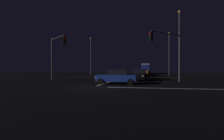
{
  "coord_description": "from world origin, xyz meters",
  "views": [
    {
      "loc": [
        4.97,
        -17.43,
        1.72
      ],
      "look_at": [
        -0.58,
        11.78,
        1.43
      ],
      "focal_mm": 32.06,
      "sensor_mm": 36.0,
      "label": 1
    }
  ],
  "objects": [
    {
      "name": "sedan_orange",
      "position": [
        3.62,
        33.52,
        0.8
      ],
      "size": [
        2.02,
        4.33,
        1.57
      ],
      "color": "#C66014",
      "rests_on": "ground"
    },
    {
      "name": "sedan_silver",
      "position": [
        3.22,
        22.14,
        0.8
      ],
      "size": [
        2.02,
        4.33,
        1.57
      ],
      "color": "#B7B7BC",
      "rests_on": "ground"
    },
    {
      "name": "centre_line_ns",
      "position": [
        0.0,
        19.78,
        0.0
      ],
      "size": [
        22.0,
        0.15,
        0.01
      ],
      "color": "yellow",
      "rests_on": "ground"
    },
    {
      "name": "streetlamp_left_far",
      "position": [
        -9.28,
        29.78,
        5.3
      ],
      "size": [
        0.44,
        0.44,
        9.22
      ],
      "color": "#424247",
      "rests_on": "ground"
    },
    {
      "name": "streetlamp_right_near",
      "position": [
        9.28,
        13.78,
        5.87
      ],
      "size": [
        0.44,
        0.44,
        10.32
      ],
      "color": "#424247",
      "rests_on": "ground"
    },
    {
      "name": "stop_line_north",
      "position": [
        0.0,
        8.18,
        0.0
      ],
      "size": [
        0.35,
        14.0,
        0.01
      ],
      "color": "white",
      "rests_on": "ground"
    },
    {
      "name": "traffic_signal_ne",
      "position": [
        7.05,
        7.05,
        4.28
      ],
      "size": [
        3.83,
        3.83,
        6.13
      ],
      "color": "#4C4C51",
      "rests_on": "ground"
    },
    {
      "name": "traffic_signal_nw",
      "position": [
        -7.11,
        7.11,
        4.18
      ],
      "size": [
        3.67,
        3.67,
        6.0
      ],
      "color": "#4C4C51",
      "rests_on": "ground"
    },
    {
      "name": "crosswalk_bar_east",
      "position": [
        8.28,
        0.0,
        0.0
      ],
      "size": [
        14.0,
        0.4,
        0.01
      ],
      "color": "white",
      "rests_on": "ground"
    },
    {
      "name": "ground",
      "position": [
        0.0,
        0.0,
        -0.05
      ],
      "size": [
        120.0,
        120.0,
        0.1
      ],
      "primitive_type": "cube",
      "color": "black"
    },
    {
      "name": "sedan_red",
      "position": [
        3.21,
        28.17,
        0.8
      ],
      "size": [
        2.02,
        4.33,
        1.57
      ],
      "color": "maroon",
      "rests_on": "ground"
    },
    {
      "name": "sedan_green",
      "position": [
        3.38,
        15.46,
        0.8
      ],
      "size": [
        2.02,
        4.33,
        1.57
      ],
      "color": "#14512D",
      "rests_on": "ground"
    },
    {
      "name": "box_truck",
      "position": [
        3.61,
        46.18,
        1.71
      ],
      "size": [
        2.68,
        8.28,
        3.08
      ],
      "color": "navy",
      "rests_on": "ground"
    },
    {
      "name": "streetlamp_right_far",
      "position": [
        9.28,
        29.78,
        5.67
      ],
      "size": [
        0.44,
        0.44,
        9.93
      ],
      "color": "#424247",
      "rests_on": "ground"
    },
    {
      "name": "sedan_white",
      "position": [
        3.33,
        39.33,
        0.8
      ],
      "size": [
        2.02,
        4.33,
        1.57
      ],
      "color": "silver",
      "rests_on": "ground"
    },
    {
      "name": "sedan_black",
      "position": [
        3.48,
        9.99,
        0.8
      ],
      "size": [
        2.02,
        4.33,
        1.57
      ],
      "color": "black",
      "rests_on": "ground"
    },
    {
      "name": "sedan_blue_crossing",
      "position": [
        1.53,
        3.5,
        0.8
      ],
      "size": [
        4.33,
        2.02,
        1.57
      ],
      "color": "navy",
      "rests_on": "ground"
    }
  ]
}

